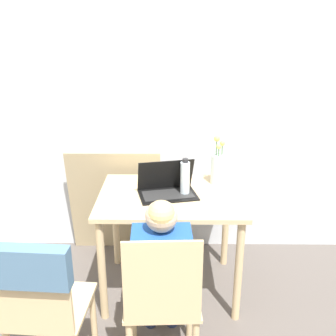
% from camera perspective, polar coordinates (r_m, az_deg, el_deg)
% --- Properties ---
extents(wall_back, '(6.40, 0.05, 2.50)m').
position_cam_1_polar(wall_back, '(3.11, -1.61, 9.46)').
color(wall_back, silver).
rests_on(wall_back, ground_plane).
extents(dining_table, '(0.96, 0.73, 0.75)m').
position_cam_1_polar(dining_table, '(2.70, 0.36, -5.98)').
color(dining_table, '#D6B784').
rests_on(dining_table, ground_plane).
extents(chair_occupied, '(0.42, 0.42, 0.90)m').
position_cam_1_polar(chair_occupied, '(2.17, -0.86, -18.80)').
color(chair_occupied, '#D6B784').
rests_on(chair_occupied, ground_plane).
extents(chair_spare, '(0.43, 0.46, 0.91)m').
position_cam_1_polar(chair_spare, '(2.08, -18.33, -16.92)').
color(chair_spare, '#D6B784').
rests_on(chair_spare, ground_plane).
extents(person_seated, '(0.33, 0.43, 1.02)m').
position_cam_1_polar(person_seated, '(2.17, -0.95, -13.33)').
color(person_seated, '#1E4C9E').
rests_on(person_seated, ground_plane).
extents(laptop, '(0.42, 0.32, 0.24)m').
position_cam_1_polar(laptop, '(2.63, -0.16, -2.71)').
color(laptop, black).
rests_on(laptop, dining_table).
extents(flower_vase, '(0.10, 0.10, 0.35)m').
position_cam_1_polar(flower_vase, '(2.81, 7.30, 0.04)').
color(flower_vase, silver).
rests_on(flower_vase, dining_table).
extents(water_bottle, '(0.06, 0.06, 0.25)m').
position_cam_1_polar(water_bottle, '(2.60, 2.48, -1.45)').
color(water_bottle, silver).
rests_on(water_bottle, dining_table).
extents(cardboard_panel, '(0.75, 0.14, 0.89)m').
position_cam_1_polar(cardboard_panel, '(3.28, -7.65, -4.96)').
color(cardboard_panel, tan).
rests_on(cardboard_panel, ground_plane).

